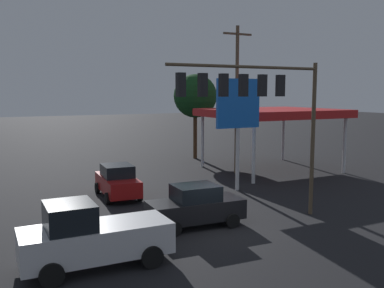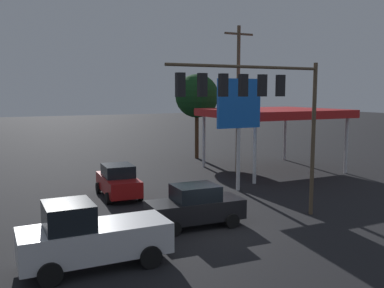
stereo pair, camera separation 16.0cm
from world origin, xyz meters
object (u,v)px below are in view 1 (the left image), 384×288
(traffic_signal_assembly, at_px, (256,97))
(sedan_far, at_px, (196,206))
(utility_pole, at_px, (237,97))
(street_tree, at_px, (195,96))
(price_sign, at_px, (238,108))
(pickup_parked, at_px, (92,237))
(sedan_waiting, at_px, (118,181))

(traffic_signal_assembly, height_order, sedan_far, traffic_signal_assembly)
(utility_pole, height_order, street_tree, utility_pole)
(price_sign, xyz_separation_m, pickup_parked, (11.09, 7.84, -4.05))
(traffic_signal_assembly, xyz_separation_m, sedan_far, (2.66, -0.83, -4.95))
(price_sign, bearing_deg, pickup_parked, 35.27)
(sedan_far, height_order, sedan_waiting, same)
(utility_pole, relative_size, pickup_parked, 2.11)
(utility_pole, xyz_separation_m, pickup_parked, (14.11, 12.70, -4.69))
(utility_pole, distance_m, price_sign, 5.76)
(traffic_signal_assembly, height_order, street_tree, street_tree)
(price_sign, relative_size, sedan_far, 1.56)
(pickup_parked, distance_m, street_tree, 25.85)
(traffic_signal_assembly, distance_m, utility_pole, 12.59)
(utility_pole, bearing_deg, pickup_parked, 42.00)
(traffic_signal_assembly, distance_m, price_sign, 6.92)
(sedan_waiting, relative_size, pickup_parked, 0.86)
(utility_pole, relative_size, sedan_far, 2.46)
(price_sign, distance_m, sedan_far, 8.87)
(traffic_signal_assembly, bearing_deg, price_sign, -116.32)
(street_tree, bearing_deg, sedan_far, 62.81)
(traffic_signal_assembly, height_order, sedan_waiting, traffic_signal_assembly)
(sedan_waiting, xyz_separation_m, pickup_parked, (3.81, 9.47, 0.16))
(utility_pole, xyz_separation_m, street_tree, (-0.62, -8.02, -0.01))
(price_sign, bearing_deg, utility_pole, -121.87)
(sedan_waiting, bearing_deg, street_tree, 139.32)
(traffic_signal_assembly, bearing_deg, pickup_parked, 11.80)
(price_sign, height_order, street_tree, street_tree)
(sedan_far, bearing_deg, price_sign, -134.26)
(traffic_signal_assembly, xyz_separation_m, pickup_parked, (8.04, 1.68, -4.80))
(utility_pole, bearing_deg, sedan_far, 49.42)
(traffic_signal_assembly, height_order, price_sign, traffic_signal_assembly)
(price_sign, distance_m, pickup_parked, 14.17)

